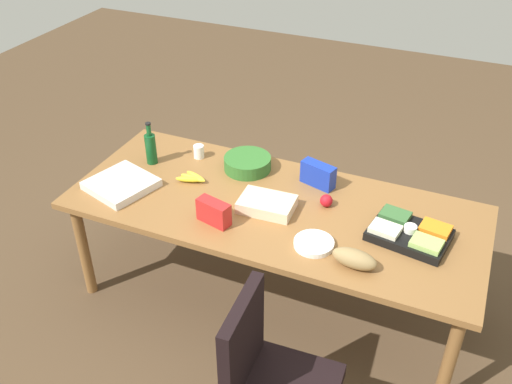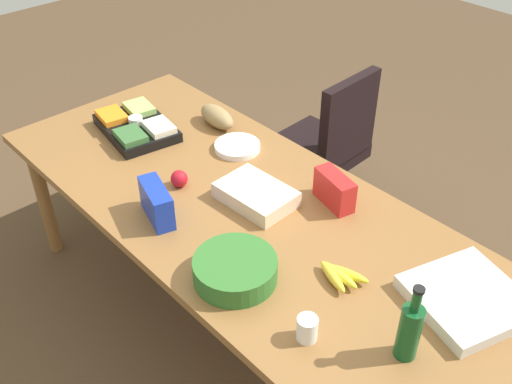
{
  "view_description": "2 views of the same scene",
  "coord_description": "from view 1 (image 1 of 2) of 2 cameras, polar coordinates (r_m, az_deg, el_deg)",
  "views": [
    {
      "loc": [
        -1.0,
        2.59,
        2.74
      ],
      "look_at": [
        0.14,
        -0.05,
        0.78
      ],
      "focal_mm": 40.04,
      "sensor_mm": 36.0,
      "label": 1
    },
    {
      "loc": [
        1.49,
        -1.29,
        2.3
      ],
      "look_at": [
        0.04,
        0.04,
        0.82
      ],
      "focal_mm": 41.57,
      "sensor_mm": 36.0,
      "label": 2
    }
  ],
  "objects": [
    {
      "name": "ground_plane",
      "position": [
        3.9,
        1.59,
        -10.39
      ],
      "size": [
        10.0,
        10.0,
        0.0
      ],
      "primitive_type": "plane",
      "color": "#503B27"
    },
    {
      "name": "conference_table",
      "position": [
        3.45,
        1.77,
        -2.2
      ],
      "size": [
        2.48,
        1.03,
        0.76
      ],
      "color": "brown",
      "rests_on": "ground"
    },
    {
      "name": "apple_red",
      "position": [
        3.41,
        7.03,
        -0.86
      ],
      "size": [
        0.09,
        0.09,
        0.08
      ],
      "primitive_type": "sphere",
      "rotation": [
        0.0,
        0.0,
        -0.25
      ],
      "color": "red",
      "rests_on": "conference_table"
    },
    {
      "name": "paper_cup",
      "position": [
        3.87,
        -5.73,
        4.04
      ],
      "size": [
        0.07,
        0.07,
        0.09
      ],
      "primitive_type": "cylinder",
      "rotation": [
        0.0,
        0.0,
        0.02
      ],
      "color": "white",
      "rests_on": "conference_table"
    },
    {
      "name": "chip_bag_red",
      "position": [
        3.24,
        -4.24,
        -2.01
      ],
      "size": [
        0.21,
        0.12,
        0.14
      ],
      "primitive_type": "cube",
      "rotation": [
        0.0,
        0.0,
        -0.24
      ],
      "color": "red",
      "rests_on": "conference_table"
    },
    {
      "name": "veggie_tray",
      "position": [
        3.25,
        15.1,
        -3.96
      ],
      "size": [
        0.46,
        0.36,
        0.09
      ],
      "color": "black",
      "rests_on": "conference_table"
    },
    {
      "name": "paper_plate_stack",
      "position": [
        3.11,
        5.8,
        -5.15
      ],
      "size": [
        0.23,
        0.23,
        0.03
      ],
      "primitive_type": "cylinder",
      "rotation": [
        0.0,
        0.0,
        -0.07
      ],
      "color": "white",
      "rests_on": "conference_table"
    },
    {
      "name": "salad_bowl",
      "position": [
        3.73,
        -0.86,
        2.9
      ],
      "size": [
        0.36,
        0.36,
        0.09
      ],
      "primitive_type": "cylinder",
      "rotation": [
        0.0,
        0.0,
        0.2
      ],
      "color": "#306A29",
      "rests_on": "conference_table"
    },
    {
      "name": "pizza_box",
      "position": [
        3.65,
        -13.31,
        0.76
      ],
      "size": [
        0.45,
        0.45,
        0.05
      ],
      "primitive_type": "cube",
      "rotation": [
        0.0,
        0.0,
        -0.3
      ],
      "color": "silver",
      "rests_on": "conference_table"
    },
    {
      "name": "sheet_cake",
      "position": [
        3.36,
        1.09,
        -1.24
      ],
      "size": [
        0.33,
        0.24,
        0.07
      ],
      "primitive_type": "cube",
      "rotation": [
        0.0,
        0.0,
        0.05
      ],
      "color": "beige",
      "rests_on": "conference_table"
    },
    {
      "name": "wine_bottle",
      "position": [
        3.82,
        -10.47,
        4.38
      ],
      "size": [
        0.09,
        0.09,
        0.3
      ],
      "color": "#114B20",
      "rests_on": "conference_table"
    },
    {
      "name": "banana_bunch",
      "position": [
        3.63,
        -6.37,
        1.41
      ],
      "size": [
        0.2,
        0.14,
        0.04
      ],
      "color": "yellow",
      "rests_on": "conference_table"
    },
    {
      "name": "chip_bag_blue",
      "position": [
        3.57,
        6.22,
        1.74
      ],
      "size": [
        0.23,
        0.14,
        0.15
      ],
      "primitive_type": "cube",
      "rotation": [
        0.0,
        0.0,
        -0.29
      ],
      "color": "#1834AE",
      "rests_on": "conference_table"
    },
    {
      "name": "bread_loaf",
      "position": [
        2.99,
        9.81,
        -6.58
      ],
      "size": [
        0.25,
        0.13,
        0.1
      ],
      "primitive_type": "ellipsoid",
      "rotation": [
        0.0,
        0.0,
        -0.09
      ],
      "color": "olive",
      "rests_on": "conference_table"
    }
  ]
}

